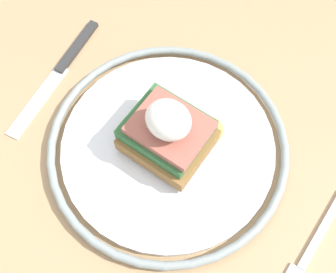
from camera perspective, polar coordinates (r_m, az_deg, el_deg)
The scene contains 6 objects.
ground_plane at distance 1.26m, azimuth 2.13°, elevation -15.95°, with size 6.00×6.00×0.00m, color gray.
dining_table at distance 0.65m, azimuth 4.00°, elevation -6.96°, with size 0.93×0.66×0.78m.
plate at distance 0.51m, azimuth 0.00°, elevation -1.31°, with size 0.29×0.29×0.02m.
sandwich at distance 0.47m, azimuth 0.06°, elevation 0.69°, with size 0.10×0.10×0.09m.
fork at distance 0.50m, azimuth 18.86°, elevation -14.21°, with size 0.02×0.14×0.00m.
knife at distance 0.59m, azimuth -14.13°, elevation 9.10°, with size 0.04×0.20×0.01m.
Camera 1 is at (-0.08, 0.19, 1.25)m, focal length 45.00 mm.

